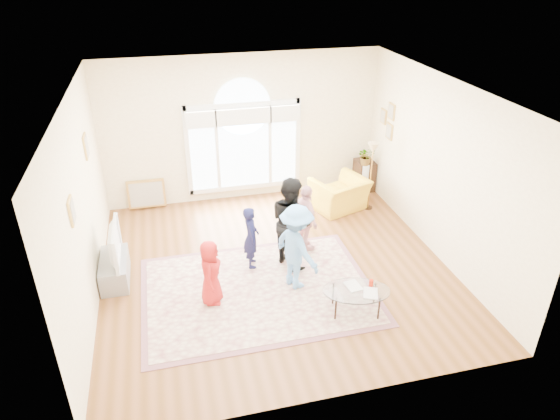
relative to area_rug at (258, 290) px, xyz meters
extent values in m
plane|color=brown|center=(0.44, 0.59, -0.01)|extent=(6.00, 6.00, 0.00)
plane|color=#FFF4CA|center=(0.44, 3.59, 1.59)|extent=(6.00, 0.00, 6.00)
plane|color=#FFF4CA|center=(0.44, -2.41, 1.59)|extent=(6.00, 0.00, 6.00)
plane|color=#FFF4CA|center=(-2.56, 0.59, 1.59)|extent=(0.00, 6.00, 6.00)
plane|color=#FFF4CA|center=(3.44, 0.59, 1.59)|extent=(0.00, 6.00, 6.00)
plane|color=white|center=(0.44, 0.59, 3.19)|extent=(6.00, 6.00, 0.00)
cube|color=white|center=(0.44, 3.55, 0.24)|extent=(2.50, 0.08, 0.10)
cube|color=white|center=(0.44, 3.55, 2.14)|extent=(2.50, 0.08, 0.10)
cube|color=white|center=(-0.78, 3.55, 1.19)|extent=(0.10, 0.08, 2.00)
cube|color=white|center=(1.66, 3.55, 1.19)|extent=(0.10, 0.08, 2.00)
cube|color=#C6E2FF|center=(-0.45, 3.55, 1.19)|extent=(0.55, 0.02, 1.80)
cube|color=#C6E2FF|center=(1.34, 3.55, 1.19)|extent=(0.55, 0.02, 1.80)
cube|color=#C6E2FF|center=(0.44, 3.55, 1.19)|extent=(1.10, 0.02, 1.80)
cylinder|color=#C6E2FF|center=(0.44, 3.55, 2.09)|extent=(1.20, 0.02, 1.20)
cube|color=white|center=(-0.14, 3.54, 1.19)|extent=(0.07, 0.04, 1.80)
cube|color=white|center=(1.03, 3.54, 1.19)|extent=(0.07, 0.04, 1.80)
cube|color=white|center=(-0.45, 3.47, 1.91)|extent=(0.65, 0.12, 0.35)
cube|color=white|center=(0.44, 3.47, 1.91)|extent=(1.20, 0.12, 0.35)
cube|color=white|center=(1.34, 3.47, 1.91)|extent=(0.65, 0.12, 0.35)
cube|color=tan|center=(-2.54, 1.89, 2.09)|extent=(0.03, 0.34, 0.40)
cube|color=#ADA38E|center=(-2.52, 1.89, 2.09)|extent=(0.01, 0.28, 0.34)
cube|color=tan|center=(-2.54, -0.31, 1.99)|extent=(0.03, 0.30, 0.36)
cube|color=#ADA38E|center=(-2.52, -0.31, 1.99)|extent=(0.01, 0.24, 0.30)
cube|color=tan|center=(3.42, 2.64, 2.04)|extent=(0.03, 0.28, 0.34)
cube|color=#ADA38E|center=(3.40, 2.64, 2.04)|extent=(0.01, 0.22, 0.28)
cube|color=tan|center=(3.42, 2.64, 1.61)|extent=(0.03, 0.28, 0.34)
cube|color=#ADA38E|center=(3.40, 2.64, 1.61)|extent=(0.01, 0.22, 0.28)
cube|color=tan|center=(3.42, 2.99, 1.83)|extent=(0.03, 0.26, 0.32)
cube|color=#ADA38E|center=(3.40, 2.99, 1.83)|extent=(0.01, 0.20, 0.26)
cube|color=beige|center=(0.00, 0.00, 0.00)|extent=(3.60, 2.60, 0.02)
cube|color=#814F59|center=(0.00, 0.00, 0.00)|extent=(3.80, 2.80, 0.01)
cube|color=gray|center=(-2.31, 0.89, 0.20)|extent=(0.45, 1.00, 0.42)
imported|color=black|center=(-2.31, 0.89, 0.72)|extent=(0.14, 1.06, 0.61)
cube|color=#4877C7|center=(-2.22, 0.89, 0.72)|extent=(0.02, 0.87, 0.49)
ellipsoid|color=silver|center=(1.37, -0.90, 0.40)|extent=(1.16, 0.88, 0.02)
cylinder|color=black|center=(1.73, -0.79, 0.19)|extent=(0.03, 0.03, 0.40)
cylinder|color=black|center=(1.09, -0.64, 0.19)|extent=(0.03, 0.03, 0.40)
cylinder|color=black|center=(1.65, -1.16, 0.19)|extent=(0.03, 0.03, 0.40)
cylinder|color=black|center=(1.01, -1.00, 0.19)|extent=(0.03, 0.03, 0.40)
imported|color=#B2A58C|center=(1.24, -0.82, 0.42)|extent=(0.25, 0.31, 0.03)
imported|color=#B2A58C|center=(1.44, -0.99, 0.42)|extent=(0.31, 0.35, 0.02)
cylinder|color=red|center=(1.62, -0.86, 0.47)|extent=(0.07, 0.07, 0.12)
imported|color=yellow|center=(2.31, 2.46, 0.34)|extent=(1.33, 1.25, 0.70)
cube|color=black|center=(3.22, 3.28, 0.34)|extent=(0.40, 0.50, 0.70)
cylinder|color=black|center=(2.95, 2.34, 0.00)|extent=(0.20, 0.20, 0.02)
cylinder|color=#BD8B3A|center=(2.95, 2.34, 0.67)|extent=(0.02, 0.02, 1.35)
cone|color=#CCB284|center=(2.95, 2.34, 1.39)|extent=(0.28, 0.28, 0.22)
cylinder|color=white|center=(3.14, 3.09, 0.34)|extent=(0.20, 0.20, 0.70)
imported|color=#33722D|center=(3.14, 3.09, 0.90)|extent=(0.39, 0.34, 0.43)
cube|color=tan|center=(-1.74, 3.49, -0.01)|extent=(0.80, 0.14, 0.62)
imported|color=#B21B1B|center=(-0.77, -0.10, 0.56)|extent=(0.47, 0.61, 1.10)
imported|color=#14153C|center=(0.05, 0.76, 0.59)|extent=(0.32, 0.45, 1.15)
imported|color=black|center=(0.75, 0.69, 0.84)|extent=(0.82, 0.94, 1.66)
imported|color=#EBA8AD|center=(1.13, 1.05, 0.66)|extent=(0.46, 0.81, 1.30)
imported|color=#5E9BE3|center=(0.65, -0.01, 0.76)|extent=(0.90, 1.11, 1.49)
camera|label=1|loc=(-1.25, -6.61, 5.09)|focal=32.00mm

